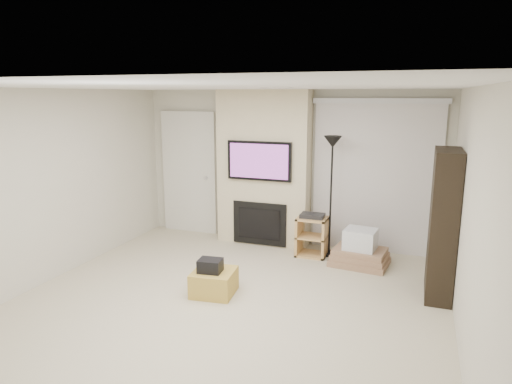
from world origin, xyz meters
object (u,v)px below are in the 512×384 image
(ottoman, at_px, (214,282))
(box_stack, at_px, (360,251))
(floor_lamp, at_px, (332,162))
(av_stand, at_px, (312,234))
(bookshelf, at_px, (443,224))

(ottoman, height_order, box_stack, box_stack)
(floor_lamp, height_order, av_stand, floor_lamp)
(av_stand, xyz_separation_m, bookshelf, (1.78, -0.85, 0.55))
(bookshelf, bearing_deg, floor_lamp, 147.60)
(ottoman, height_order, bookshelf, bookshelf)
(box_stack, relative_size, bookshelf, 0.48)
(ottoman, distance_m, av_stand, 1.96)
(ottoman, bearing_deg, floor_lamp, 60.63)
(av_stand, bearing_deg, bookshelf, -25.38)
(box_stack, bearing_deg, bookshelf, -33.83)
(ottoman, xyz_separation_m, floor_lamp, (1.07, 1.89, 1.29))
(ottoman, relative_size, bookshelf, 0.28)
(ottoman, bearing_deg, av_stand, 65.02)
(av_stand, bearing_deg, ottoman, -114.98)
(floor_lamp, relative_size, box_stack, 2.13)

